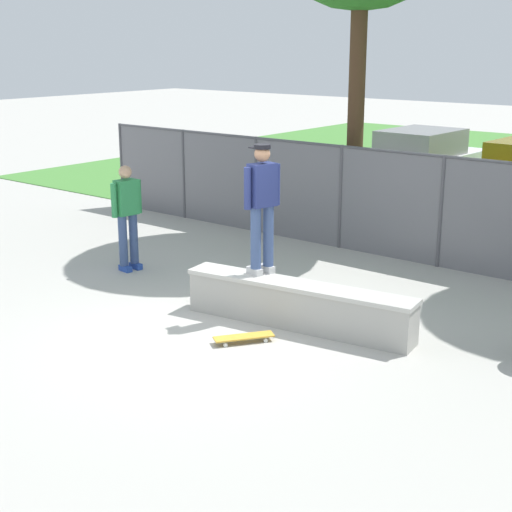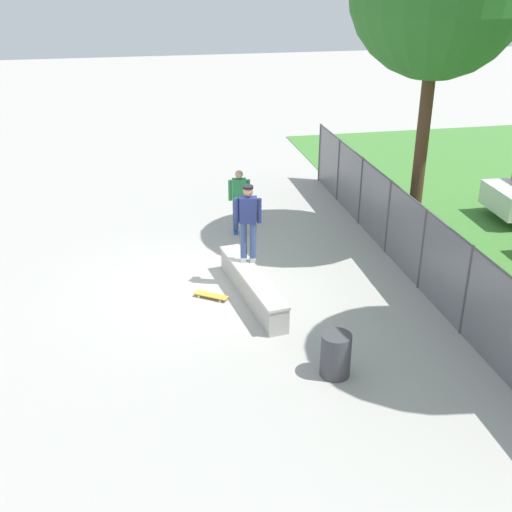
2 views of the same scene
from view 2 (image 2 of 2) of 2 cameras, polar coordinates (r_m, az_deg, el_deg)
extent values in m
plane|color=#ADAAA3|center=(15.05, -4.95, -2.77)|extent=(80.00, 80.00, 0.00)
cube|color=#A8A59E|center=(14.34, -0.34, -2.86)|extent=(3.35, 0.92, 0.57)
cube|color=beige|center=(14.20, -0.34, -1.73)|extent=(3.40, 0.97, 0.06)
cube|color=beige|center=(14.79, -1.10, -0.24)|extent=(0.28, 0.17, 0.10)
cube|color=beige|center=(14.78, -0.25, -0.26)|extent=(0.28, 0.17, 0.10)
cylinder|color=#384C7A|center=(14.56, -1.12, 1.45)|extent=(0.15, 0.15, 0.88)
cylinder|color=#384C7A|center=(14.55, -0.26, 1.43)|extent=(0.15, 0.15, 0.88)
cube|color=navy|center=(14.27, -0.70, 4.17)|extent=(0.31, 0.42, 0.60)
cylinder|color=navy|center=(14.30, -1.71, 4.11)|extent=(0.10, 0.10, 0.58)
cylinder|color=navy|center=(14.26, 0.30, 4.07)|extent=(0.10, 0.10, 0.58)
sphere|color=#9E7051|center=(14.13, -0.71, 5.80)|extent=(0.22, 0.22, 0.22)
cylinder|color=black|center=(14.09, -0.72, 6.18)|extent=(0.23, 0.23, 0.06)
cube|color=black|center=(14.22, -0.68, 6.25)|extent=(0.17, 0.22, 0.02)
cube|color=gold|center=(14.50, -4.04, -3.51)|extent=(0.62, 0.77, 0.02)
cube|color=#B2B2B7|center=(14.40, -3.07, -3.78)|extent=(0.15, 0.13, 0.02)
cube|color=#B2B2B7|center=(14.63, -4.99, -3.37)|extent=(0.15, 0.13, 0.02)
cylinder|color=silver|center=(14.35, -3.22, -4.05)|extent=(0.06, 0.06, 0.05)
cylinder|color=silver|center=(14.49, -2.92, -3.75)|extent=(0.06, 0.06, 0.05)
cylinder|color=silver|center=(14.58, -5.14, -3.63)|extent=(0.06, 0.06, 0.05)
cylinder|color=silver|center=(14.71, -4.83, -3.34)|extent=(0.06, 0.06, 0.05)
cylinder|color=#4C4C51|center=(22.22, 5.72, 9.20)|extent=(0.07, 0.07, 1.97)
cylinder|color=#4C4C51|center=(20.35, 7.38, 7.63)|extent=(0.07, 0.07, 1.97)
cylinder|color=#4C4C51|center=(18.52, 9.35, 5.75)|extent=(0.07, 0.07, 1.97)
cylinder|color=#4C4C51|center=(16.74, 11.73, 3.44)|extent=(0.07, 0.07, 1.97)
cylinder|color=#4C4C51|center=(15.03, 14.65, 0.59)|extent=(0.07, 0.07, 1.97)
cylinder|color=#4C4C51|center=(13.41, 18.29, -2.96)|extent=(0.07, 0.07, 1.97)
cylinder|color=#4C4C51|center=(15.54, 13.45, 5.34)|extent=(14.35, 0.05, 0.05)
cube|color=slate|center=(15.87, 13.11, 2.09)|extent=(14.35, 0.01, 1.97)
cylinder|color=#47301E|center=(16.80, 14.46, 8.48)|extent=(0.32, 0.32, 4.87)
cylinder|color=black|center=(20.92, 21.15, 4.69)|extent=(0.25, 0.65, 0.64)
cube|color=#2647A5|center=(17.93, -1.11, 2.23)|extent=(0.27, 0.14, 0.10)
cube|color=#2647A5|center=(17.92, -1.82, 2.21)|extent=(0.27, 0.14, 0.10)
cylinder|color=#384C7A|center=(17.78, -1.13, 3.73)|extent=(0.15, 0.15, 0.88)
cylinder|color=#384C7A|center=(17.77, -1.84, 3.71)|extent=(0.15, 0.15, 0.88)
cube|color=#2D8C4C|center=(17.52, -1.52, 5.97)|extent=(0.26, 0.40, 0.60)
cylinder|color=#2D8C4C|center=(17.54, -0.69, 5.93)|extent=(0.10, 0.10, 0.58)
cylinder|color=#2D8C4C|center=(17.51, -2.34, 5.89)|extent=(0.10, 0.10, 0.58)
sphere|color=tan|center=(17.38, -1.53, 7.31)|extent=(0.22, 0.22, 0.22)
cylinder|color=#3F3F44|center=(11.88, 7.13, -8.77)|extent=(0.56, 0.56, 0.85)
camera|label=1|loc=(9.34, -47.31, -3.40)|focal=53.13mm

